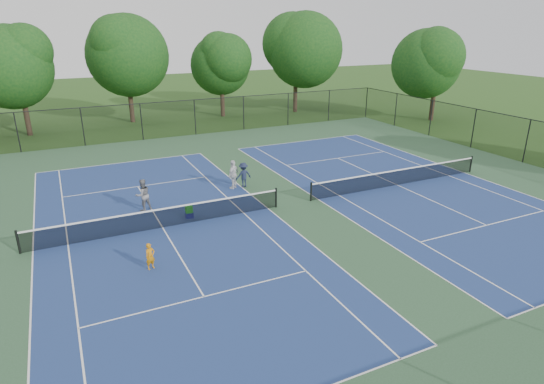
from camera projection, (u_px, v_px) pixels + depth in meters
name	position (u px, v px, depth m)	size (l,w,h in m)	color
ground	(294.00, 204.00, 24.21)	(140.00, 140.00, 0.00)	#234716
court_pad	(294.00, 204.00, 24.21)	(36.00, 36.00, 0.01)	#2B4D30
tennis_court_left	(162.00, 226.00, 21.34)	(12.00, 23.83, 1.07)	navy
tennis_court_right	(397.00, 184.00, 27.01)	(12.00, 23.83, 1.07)	navy
perimeter_fence	(294.00, 176.00, 23.65)	(36.08, 36.08, 3.02)	black
tree_back_a	(17.00, 63.00, 37.15)	(6.80, 6.80, 9.15)	#2D2116
tree_back_b	(125.00, 52.00, 42.30)	(7.60, 7.60, 10.03)	#2D2116
tree_back_c	(221.00, 62.00, 45.48)	(6.00, 6.00, 8.40)	#2D2116
tree_back_d	(296.00, 46.00, 47.40)	(7.80, 7.80, 10.37)	#2D2116
tree_side_e	(438.00, 60.00, 43.34)	(6.60, 6.60, 8.87)	#2D2116
child_player	(150.00, 256.00, 17.61)	(0.40, 0.26, 1.09)	orange
instructor	(143.00, 195.00, 23.14)	(0.81, 0.63, 1.67)	gray
bystander_a	(233.00, 174.00, 26.24)	(1.00, 0.42, 1.70)	silver
bystander_b	(243.00, 175.00, 26.47)	(0.96, 0.55, 1.49)	#1B233D
ball_crate	(189.00, 215.00, 22.45)	(0.38, 0.28, 0.28)	navy
ball_hopper	(189.00, 209.00, 22.33)	(0.34, 0.27, 0.37)	green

